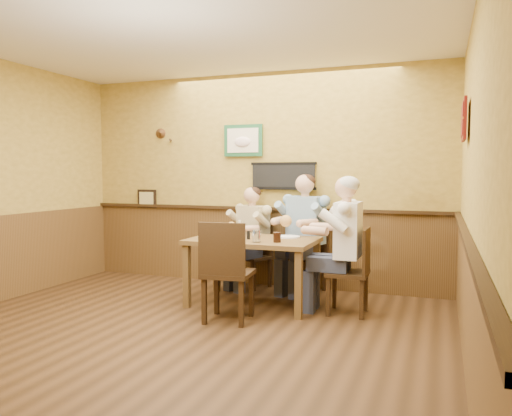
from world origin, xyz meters
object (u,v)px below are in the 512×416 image
at_px(chair_back_right, 306,255).
at_px(chair_near_side, 228,271).
at_px(dining_table, 253,247).
at_px(chair_back_left, 253,256).
at_px(water_glass_mid, 256,236).
at_px(hot_sauce_bottle, 240,230).
at_px(diner_white_elder, 348,253).
at_px(water_glass_left, 213,233).
at_px(salt_shaker, 234,233).
at_px(cola_tumbler, 277,237).
at_px(pepper_shaker, 248,235).
at_px(diner_tan_shirt, 253,242).
at_px(chair_right_end, 348,271).
at_px(diner_blue_polo, 306,239).

relative_size(chair_back_right, chair_near_side, 0.91).
bearing_deg(dining_table, chair_near_side, -90.91).
bearing_deg(chair_back_right, chair_back_left, -163.21).
height_order(water_glass_mid, hot_sauce_bottle, hot_sauce_bottle).
bearing_deg(water_glass_mid, chair_back_right, 76.05).
distance_m(diner_white_elder, water_glass_mid, 0.98).
bearing_deg(water_glass_left, diner_white_elder, 5.72).
distance_m(dining_table, chair_near_side, 0.70).
bearing_deg(chair_back_right, salt_shaker, -114.06).
distance_m(chair_back_right, diner_white_elder, 1.07).
height_order(cola_tumbler, pepper_shaker, cola_tumbler).
relative_size(dining_table, cola_tumbler, 13.10).
height_order(water_glass_left, hot_sauce_bottle, hot_sauce_bottle).
relative_size(chair_back_right, cola_tumbler, 8.66).
xyz_separation_m(cola_tumbler, salt_shaker, (-0.60, 0.23, -0.00)).
bearing_deg(diner_tan_shirt, chair_back_right, 21.56).
bearing_deg(dining_table, salt_shaker, 173.29).
relative_size(chair_right_end, diner_white_elder, 0.70).
height_order(diner_tan_shirt, water_glass_left, diner_tan_shirt).
relative_size(water_glass_mid, hot_sauce_bottle, 0.70).
bearing_deg(diner_tan_shirt, chair_near_side, -57.17).
relative_size(chair_right_end, water_glass_left, 7.14).
distance_m(diner_tan_shirt, water_glass_left, 0.99).
height_order(diner_tan_shirt, pepper_shaker, diner_tan_shirt).
relative_size(diner_tan_shirt, salt_shaker, 11.86).
bearing_deg(chair_back_right, chair_near_side, -88.81).
relative_size(diner_tan_shirt, diner_white_elder, 0.90).
distance_m(water_glass_left, cola_tumbler, 0.77).
relative_size(chair_near_side, water_glass_left, 7.91).
bearing_deg(diner_blue_polo, chair_near_side, -88.81).
bearing_deg(chair_back_right, cola_tumbler, -76.29).
distance_m(chair_right_end, cola_tumbler, 0.82).
xyz_separation_m(diner_white_elder, water_glass_mid, (-0.93, -0.25, 0.16)).
relative_size(dining_table, water_glass_left, 10.93).
xyz_separation_m(chair_back_left, salt_shaker, (0.05, -0.76, 0.39)).
distance_m(chair_near_side, water_glass_mid, 0.54).
xyz_separation_m(chair_right_end, salt_shaker, (-1.33, 0.05, 0.34)).
height_order(chair_back_left, chair_near_side, chair_near_side).
relative_size(chair_back_left, pepper_shaker, 8.86).
bearing_deg(chair_near_side, diner_tan_shirt, -84.98).
bearing_deg(dining_table, pepper_shaker, -111.85).
distance_m(chair_right_end, diner_tan_shirt, 1.60).
bearing_deg(chair_back_left, diner_blue_polo, 21.56).
bearing_deg(water_glass_mid, diner_tan_shirt, 112.58).
xyz_separation_m(chair_right_end, water_glass_mid, (-0.93, -0.25, 0.36)).
bearing_deg(diner_white_elder, water_glass_left, -85.08).
bearing_deg(hot_sauce_bottle, water_glass_left, -159.23).
bearing_deg(pepper_shaker, chair_back_left, 107.52).
xyz_separation_m(diner_white_elder, cola_tumbler, (-0.72, -0.18, 0.15)).
distance_m(cola_tumbler, pepper_shaker, 0.40).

